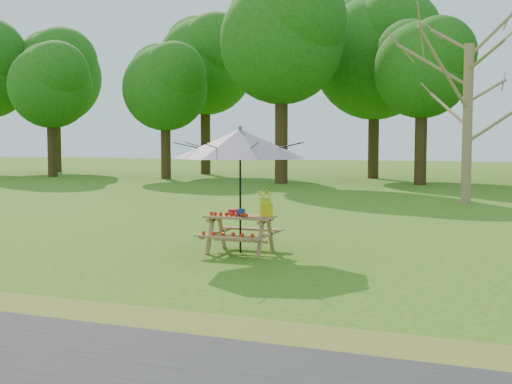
% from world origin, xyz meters
% --- Properties ---
extents(ground, '(120.00, 120.00, 0.00)m').
position_xyz_m(ground, '(0.00, 0.00, 0.00)').
color(ground, '#316C14').
rests_on(ground, ground).
extents(treeline, '(60.00, 12.00, 16.00)m').
position_xyz_m(treeline, '(0.00, 22.00, 8.00)').
color(treeline, '#1B580F').
rests_on(treeline, ground).
extents(picnic_table, '(1.20, 1.32, 0.67)m').
position_xyz_m(picnic_table, '(2.20, 1.73, 0.33)').
color(picnic_table, '#9D7847').
rests_on(picnic_table, ground).
extents(patio_umbrella, '(2.75, 2.75, 2.27)m').
position_xyz_m(patio_umbrella, '(2.20, 1.73, 1.95)').
color(patio_umbrella, black).
rests_on(patio_umbrella, ground).
extents(produce_bins, '(0.36, 0.44, 0.13)m').
position_xyz_m(produce_bins, '(2.15, 1.76, 0.72)').
color(produce_bins, red).
rests_on(produce_bins, picnic_table).
extents(tomatoes_row, '(0.77, 0.13, 0.07)m').
position_xyz_m(tomatoes_row, '(2.05, 1.55, 0.71)').
color(tomatoes_row, red).
rests_on(tomatoes_row, picnic_table).
extents(flower_bucket, '(0.31, 0.27, 0.51)m').
position_xyz_m(flower_bucket, '(2.67, 1.81, 0.94)').
color(flower_bucket, yellow).
rests_on(flower_bucket, picnic_table).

